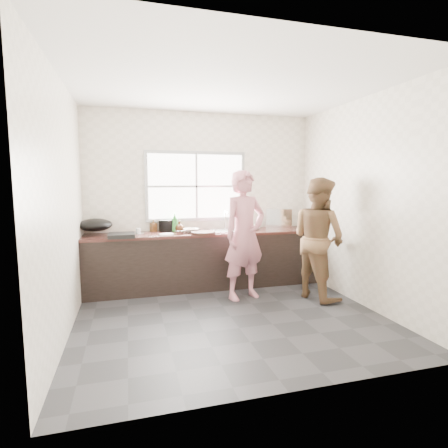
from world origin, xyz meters
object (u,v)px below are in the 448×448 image
object	(u,v)px
plate_food	(167,234)
bowl_crabs	(253,228)
bottle_brown_tall	(153,226)
pot_lid_right	(136,234)
cutting_board	(203,233)
pot_lid_left	(127,235)
bowl_held	(240,229)
burner	(122,235)
person_side	(318,238)
bottle_brown_short	(180,227)
bowl_mince	(191,230)
black_pot	(167,225)
woman	(245,239)
bottle_green	(175,222)
dish_rack	(278,218)
wok	(95,225)
glass_jar	(138,231)

from	to	relation	value
plate_food	bowl_crabs	bearing A→B (deg)	7.97
bottle_brown_tall	pot_lid_right	world-z (taller)	bottle_brown_tall
cutting_board	pot_lid_left	size ratio (longest dim) A/B	1.55
bowl_held	burner	size ratio (longest dim) A/B	0.60
person_side	pot_lid_right	size ratio (longest dim) A/B	6.53
bottle_brown_short	bowl_mince	bearing A→B (deg)	-33.50
cutting_board	burner	size ratio (longest dim) A/B	1.02
bowl_crabs	black_pot	world-z (taller)	black_pot
pot_lid_left	person_side	bearing A→B (deg)	-18.64
bowl_mince	pot_lid_right	xyz separation A→B (m)	(-0.82, 0.04, -0.02)
woman	bottle_brown_tall	xyz separation A→B (m)	(-1.17, 0.90, 0.12)
bottle_green	dish_rack	distance (m)	1.76
person_side	bowl_mince	bearing A→B (deg)	44.68
bowl_held	bottle_green	world-z (taller)	bottle_green
bowl_crabs	pot_lid_left	size ratio (longest dim) A/B	0.79
bowl_held	bottle_green	bearing A→B (deg)	164.28
woman	black_pot	xyz separation A→B (m)	(-0.97, 0.90, 0.12)
bottle_brown_short	dish_rack	bearing A→B (deg)	4.12
black_pot	bottle_brown_short	xyz separation A→B (m)	(0.18, -0.12, -0.01)
bottle_brown_short	bowl_crabs	bearing A→B (deg)	-3.56
wok	plate_food	bearing A→B (deg)	-13.72
bottle_brown_short	glass_jar	xyz separation A→B (m)	(-0.62, -0.14, -0.03)
dish_rack	pot_lid_right	xyz separation A→B (m)	(-2.35, -0.19, -0.15)
bowl_mince	bottle_green	world-z (taller)	bottle_green
cutting_board	pot_lid_left	bearing A→B (deg)	171.50
black_pot	pot_lid_left	world-z (taller)	black_pot
dish_rack	pot_lid_left	size ratio (longest dim) A/B	1.80
black_pot	burner	size ratio (longest dim) A/B	0.70
person_side	dish_rack	xyz separation A→B (m)	(-0.09, 1.15, 0.18)
bottle_brown_short	burner	bearing A→B (deg)	-159.73
cutting_board	dish_rack	xyz separation A→B (m)	(1.39, 0.44, 0.14)
wok	burner	bearing A→B (deg)	-38.00
wok	dish_rack	bearing A→B (deg)	2.97
burner	pot_lid_right	xyz separation A→B (m)	(0.20, 0.25, -0.02)
burner	dish_rack	world-z (taller)	dish_rack
bowl_mince	plate_food	size ratio (longest dim) A/B	1.15
bowl_crabs	burner	size ratio (longest dim) A/B	0.51
bottle_brown_short	pot_lid_left	size ratio (longest dim) A/B	0.67
person_side	bottle_green	distance (m)	2.15
cutting_board	bowl_held	bearing A→B (deg)	8.69
bowl_crabs	bottle_brown_tall	distance (m)	1.58
person_side	bowl_mince	size ratio (longest dim) A/B	7.12
cutting_board	bowl_held	xyz separation A→B (m)	(0.61, 0.09, 0.02)
dish_rack	black_pot	bearing A→B (deg)	-162.62
cutting_board	bottle_brown_tall	bearing A→B (deg)	147.30
woman	person_side	xyz separation A→B (m)	(1.00, -0.25, 0.01)
bottle_brown_short	wok	size ratio (longest dim) A/B	0.33
dish_rack	pot_lid_left	bearing A→B (deg)	-156.23
black_pot	pot_lid_left	xyz separation A→B (m)	(-0.61, -0.28, -0.08)
plate_food	bowl_mince	bearing A→B (deg)	22.91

